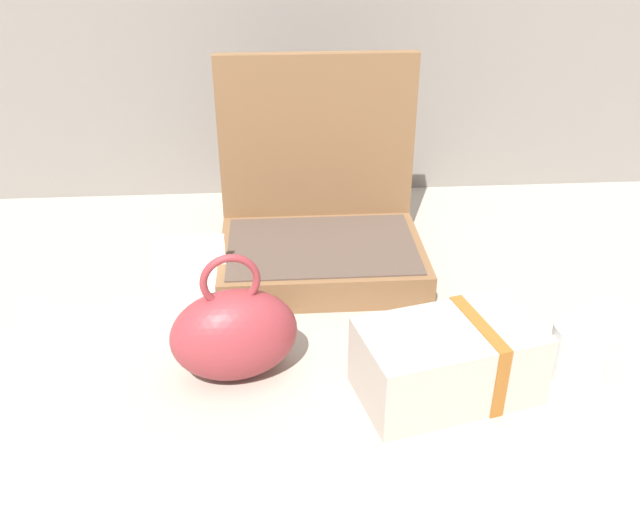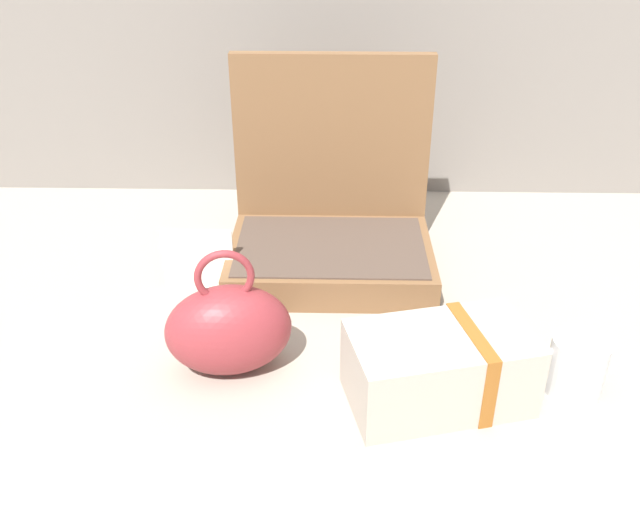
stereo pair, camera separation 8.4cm
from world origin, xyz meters
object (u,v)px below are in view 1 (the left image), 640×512
Objects in this scene: info_card_left at (190,266)px; teal_pouch_handbag at (234,333)px; coffee_mug at (576,352)px; cream_toiletry_bag at (450,360)px; open_suitcase at (320,220)px.

teal_pouch_handbag is at bearing -70.35° from info_card_left.
coffee_mug is 0.93× the size of info_card_left.
cream_toiletry_bag is at bearing -173.86° from coffee_mug.
teal_pouch_handbag reaches higher than cream_toiletry_bag.
coffee_mug is (0.50, -0.04, -0.03)m from teal_pouch_handbag.
coffee_mug is (0.36, -0.37, -0.04)m from open_suitcase.
open_suitcase is 1.37× the size of cream_toiletry_bag.
cream_toiletry_bag is 0.20m from coffee_mug.
open_suitcase reaches higher than coffee_mug.
teal_pouch_handbag is 0.32m from cream_toiletry_bag.
info_card_left is at bearing 110.92° from teal_pouch_handbag.
cream_toiletry_bag is 0.49m from info_card_left.
cream_toiletry_bag is (0.16, -0.40, -0.03)m from open_suitcase.
info_card_left is at bearing 143.68° from cream_toiletry_bag.
open_suitcase is 0.37m from teal_pouch_handbag.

